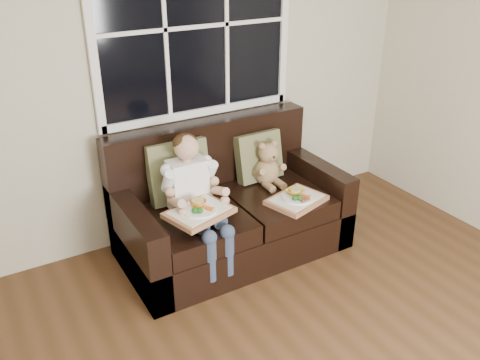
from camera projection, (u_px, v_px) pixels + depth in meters
room_walls at (443, 159)px, 1.70m from camera, size 4.52×5.02×2.71m
window_back at (196, 26)px, 3.73m from camera, size 1.62×0.04×1.37m
loveseat at (229, 212)px, 3.96m from camera, size 1.70×0.92×0.96m
pillow_left at (178, 172)px, 3.76m from camera, size 0.47×0.23×0.47m
pillow_right at (259, 156)px, 4.10m from camera, size 0.39×0.18×0.40m
child at (194, 190)px, 3.56m from camera, size 0.39×0.60×0.89m
teddy_bear at (268, 166)px, 4.03m from camera, size 0.22×0.28×0.38m
tray_left at (199, 211)px, 3.44m from camera, size 0.49×0.42×0.10m
tray_right at (297, 199)px, 3.80m from camera, size 0.48×0.42×0.09m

